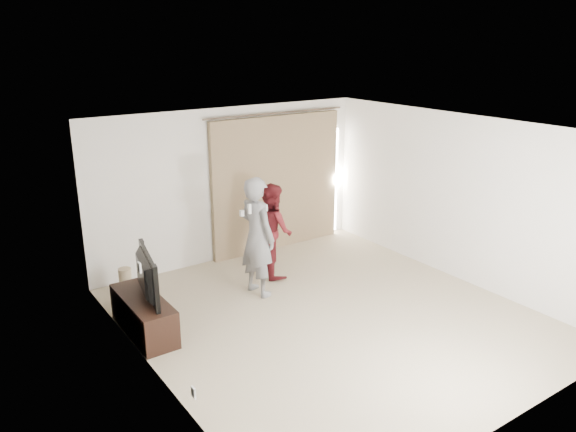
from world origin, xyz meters
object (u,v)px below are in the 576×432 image
object	(u,v)px
tv_console	(144,315)
person_man	(257,237)
person_woman	(272,230)
tv	(140,276)

from	to	relation	value
tv_console	person_man	bearing A→B (deg)	5.44
tv_console	person_woman	distance (m)	2.55
person_man	person_woman	world-z (taller)	person_man
person_man	person_woman	xyz separation A→B (m)	(0.57, 0.46, -0.14)
tv	person_woman	size ratio (longest dim) A/B	0.70
person_woman	tv	bearing A→B (deg)	-165.15
tv_console	person_man	world-z (taller)	person_man
tv	person_man	size ratio (longest dim) A/B	0.59
tv	person_woman	world-z (taller)	person_woman
tv_console	person_woman	xyz separation A→B (m)	(2.41, 0.64, 0.51)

